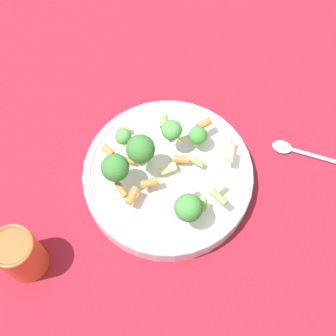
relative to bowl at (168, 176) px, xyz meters
name	(u,v)px	position (x,y,z in m)	size (l,w,h in m)	color
ground_plane	(168,181)	(0.00, 0.00, -0.02)	(3.00, 3.00, 0.00)	maroon
bowl	(168,176)	(0.00, 0.00, 0.00)	(0.29, 0.29, 0.04)	silver
pasta_salad	(156,163)	(0.02, 0.01, 0.07)	(0.22, 0.20, 0.09)	#8CB766
cup	(20,254)	(0.20, 0.17, 0.03)	(0.07, 0.07, 0.10)	#CC4C23
spoon	(307,154)	(-0.24, -0.08, -0.02)	(0.20, 0.05, 0.01)	silver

